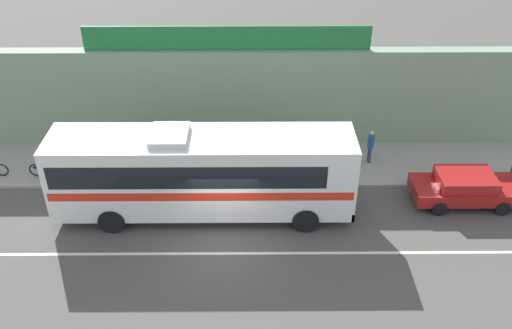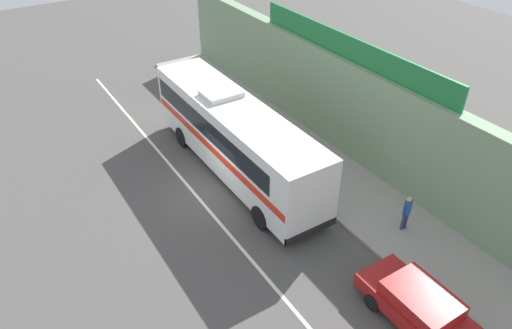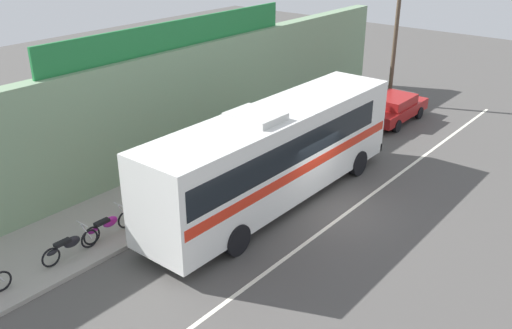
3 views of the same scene
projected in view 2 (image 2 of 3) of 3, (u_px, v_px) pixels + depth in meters
ground_plane at (214, 192)px, 21.65m from camera, size 70.00×70.00×0.00m
sidewalk_slab at (305, 157)px, 23.91m from camera, size 30.00×3.60×0.14m
storefront_facade at (342, 105)px, 23.53m from camera, size 30.00×0.70×4.80m
storefront_billboard at (348, 47)px, 21.88m from camera, size 12.79×0.12×1.10m
road_center_stripe at (198, 198)px, 21.30m from camera, size 30.00×0.14×0.01m
intercity_bus at (234, 134)px, 21.89m from camera, size 11.74×2.60×3.78m
parked_car at (421, 308)px, 15.39m from camera, size 4.42×1.92×1.37m
motorcycle_green at (213, 94)px, 28.67m from camera, size 1.97×0.56×0.94m
motorcycle_purple at (192, 77)px, 30.67m from camera, size 1.96×0.56×0.94m
motorcycle_orange at (227, 103)px, 27.67m from camera, size 1.96×0.56×0.94m
pedestrian_near_shop at (407, 211)px, 18.90m from camera, size 0.30×0.48×1.62m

